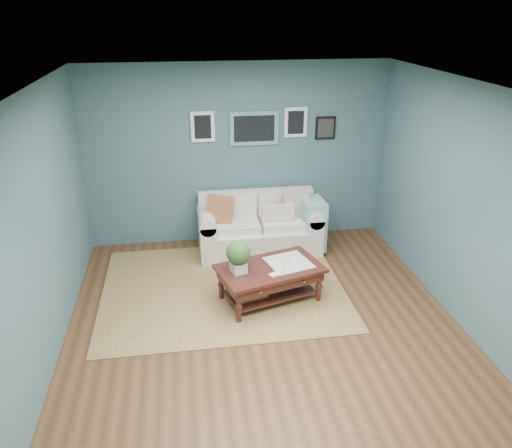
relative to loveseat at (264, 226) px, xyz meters
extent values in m
plane|color=brown|center=(-0.33, -2.02, -0.38)|extent=(5.00, 5.00, 0.00)
plane|color=white|center=(-0.33, -2.02, 2.32)|extent=(5.00, 5.00, 0.00)
cube|color=#3E5D63|center=(-0.33, 0.48, 0.97)|extent=(4.50, 0.02, 2.70)
cube|color=#3E5D63|center=(-0.33, -4.52, 0.97)|extent=(4.50, 0.02, 2.70)
cube|color=#3E5D63|center=(-2.58, -2.02, 0.97)|extent=(0.02, 5.00, 2.70)
cube|color=#3E5D63|center=(1.92, -2.02, 0.97)|extent=(0.02, 5.00, 2.70)
cube|color=#598C95|center=(-0.08, 0.45, 1.37)|extent=(0.72, 0.03, 0.50)
cube|color=black|center=(-0.08, 0.43, 1.37)|extent=(0.60, 0.01, 0.38)
cube|color=white|center=(-0.83, 0.45, 1.42)|extent=(0.34, 0.03, 0.44)
cube|color=white|center=(0.54, 0.45, 1.44)|extent=(0.34, 0.03, 0.44)
cube|color=black|center=(1.00, 0.45, 1.34)|extent=(0.30, 0.03, 0.34)
cube|color=brown|center=(-0.73, -1.07, -0.38)|extent=(3.11, 2.48, 0.01)
cube|color=beige|center=(-0.08, -0.03, -0.19)|extent=(1.33, 0.82, 0.39)
cube|color=beige|center=(-0.08, 0.28, 0.23)|extent=(1.74, 0.21, 0.45)
cube|color=beige|center=(-0.86, -0.03, -0.09)|extent=(0.22, 0.82, 0.58)
cube|color=beige|center=(0.70, -0.03, -0.09)|extent=(0.22, 0.82, 0.58)
cylinder|color=beige|center=(-0.86, -0.03, 0.20)|extent=(0.24, 0.82, 0.24)
cylinder|color=beige|center=(0.70, -0.03, 0.20)|extent=(0.24, 0.82, 0.24)
cube|color=beige|center=(-0.44, -0.09, 0.07)|extent=(0.67, 0.52, 0.12)
cube|color=beige|center=(0.28, -0.09, 0.07)|extent=(0.67, 0.52, 0.12)
cube|color=beige|center=(-0.44, 0.17, 0.30)|extent=(0.67, 0.11, 0.34)
cube|color=beige|center=(0.28, 0.17, 0.30)|extent=(0.67, 0.11, 0.34)
cube|color=#C94D36|center=(-0.66, -0.08, 0.34)|extent=(0.45, 0.16, 0.44)
cube|color=beige|center=(0.48, -0.02, 0.34)|extent=(0.44, 0.17, 0.43)
cube|color=beige|center=(0.18, -0.13, 0.25)|extent=(0.47, 0.11, 0.22)
cube|color=#7EB3A9|center=(0.70, -0.15, 0.05)|extent=(0.32, 0.51, 0.75)
cube|color=black|center=(-0.17, -1.43, 0.06)|extent=(1.40, 1.05, 0.04)
cube|color=black|center=(-0.17, -1.43, -0.02)|extent=(1.30, 0.94, 0.12)
cube|color=black|center=(-0.17, -1.43, -0.27)|extent=(1.17, 0.81, 0.03)
sphere|color=gold|center=(-0.36, -1.83, -0.02)|extent=(0.03, 0.03, 0.03)
sphere|color=gold|center=(0.20, -1.67, -0.02)|extent=(0.03, 0.03, 0.03)
cylinder|color=black|center=(-0.61, -1.85, -0.17)|extent=(0.06, 0.06, 0.43)
cylinder|color=black|center=(0.43, -1.55, -0.17)|extent=(0.06, 0.06, 0.43)
cylinder|color=black|center=(-0.77, -1.31, -0.17)|extent=(0.06, 0.06, 0.43)
cylinder|color=black|center=(0.27, -1.01, -0.17)|extent=(0.06, 0.06, 0.43)
cube|color=silver|center=(-0.56, -1.49, 0.15)|extent=(0.21, 0.21, 0.12)
sphere|color=#2B4E1C|center=(-0.56, -1.49, 0.35)|extent=(0.29, 0.29, 0.29)
cube|color=beige|center=(0.08, -1.36, 0.09)|extent=(0.62, 0.62, 0.01)
cube|color=#AE8D4B|center=(-0.42, -1.50, -0.15)|extent=(0.41, 0.34, 0.21)
cube|color=#23458C|center=(0.10, -1.33, -0.20)|extent=(0.29, 0.25, 0.12)
camera|label=1|loc=(-1.16, -6.71, 3.04)|focal=35.00mm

